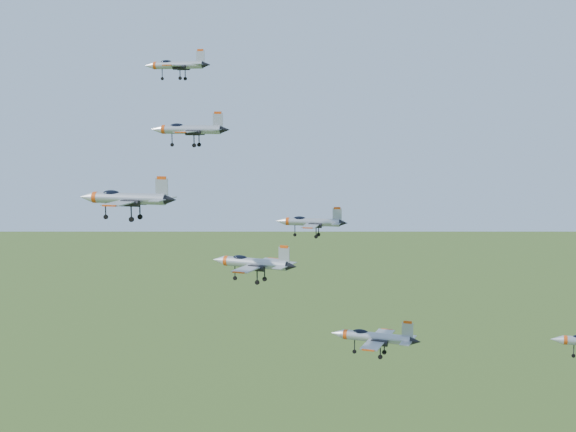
% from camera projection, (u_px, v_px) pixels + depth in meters
% --- Properties ---
extents(jet_lead, '(11.24, 9.42, 3.01)m').
position_uv_depth(jet_lead, '(176.00, 65.00, 125.79)').
color(jet_lead, '#969BA1').
extents(jet_left_high, '(11.60, 9.79, 3.13)m').
position_uv_depth(jet_left_high, '(189.00, 129.00, 111.62)').
color(jet_left_high, '#969BA1').
extents(jet_right_high, '(12.19, 10.23, 3.27)m').
position_uv_depth(jet_right_high, '(126.00, 198.00, 91.34)').
color(jet_right_high, '#969BA1').
extents(jet_left_low, '(10.58, 8.93, 2.85)m').
position_uv_depth(jet_left_low, '(310.00, 222.00, 115.33)').
color(jet_left_low, '#969BA1').
extents(jet_right_low, '(11.68, 9.61, 3.13)m').
position_uv_depth(jet_right_low, '(253.00, 263.00, 99.25)').
color(jet_right_low, '#969BA1').
extents(jet_trail, '(11.85, 9.84, 3.17)m').
position_uv_depth(jet_trail, '(374.00, 337.00, 102.14)').
color(jet_trail, '#969BA1').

